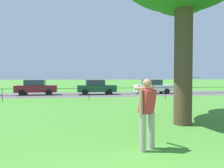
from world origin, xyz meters
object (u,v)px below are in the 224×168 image
at_px(person_thrower, 147,111).
at_px(frisbee, 197,78).
at_px(car_dark_green_far_right, 96,87).
at_px(car_white_left, 153,87).
at_px(car_maroon_far_left, 36,87).

bearing_deg(person_thrower, frisbee, 35.12).
bearing_deg(person_thrower, car_dark_green_far_right, 89.32).
xyz_separation_m(person_thrower, car_white_left, (6.46, 16.92, -0.19)).
height_order(frisbee, car_maroon_far_left, frisbee).
distance_m(frisbee, car_maroon_far_left, 17.58).
distance_m(car_dark_green_far_right, car_white_left, 6.26).
bearing_deg(person_thrower, car_white_left, 69.10).
distance_m(person_thrower, frisbee, 3.00).
bearing_deg(car_dark_green_far_right, car_white_left, 1.06).
distance_m(person_thrower, car_dark_green_far_right, 16.81).
relative_size(car_maroon_far_left, car_white_left, 1.00).
bearing_deg(car_maroon_far_left, person_thrower, -71.10).
height_order(person_thrower, car_maroon_far_left, person_thrower).
bearing_deg(car_dark_green_far_right, frisbee, -81.91).
height_order(person_thrower, car_dark_green_far_right, person_thrower).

